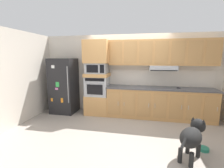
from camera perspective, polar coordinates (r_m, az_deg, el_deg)
name	(u,v)px	position (r m, az deg, el deg)	size (l,w,h in m)	color
ground_plane	(123,125)	(4.39, 4.02, -14.52)	(9.60, 9.60, 0.00)	#9E9389
back_kitchen_wall	(128,74)	(5.14, 5.81, 3.48)	(6.20, 0.12, 2.50)	beige
side_panel_left	(28,76)	(5.20, -28.08, 2.47)	(0.12, 7.10, 2.50)	beige
refrigerator	(64,86)	(5.39, -16.93, -0.59)	(0.76, 0.73, 1.76)	black
oven_base_cabinet	(98,104)	(5.16, -5.16, -7.27)	(0.74, 0.62, 0.60)	tan
built_in_oven	(97,86)	(5.02, -5.27, -0.70)	(0.70, 0.62, 0.60)	#A8AAAF
appliance_mid_shelf	(97,75)	(4.97, -5.32, 3.28)	(0.74, 0.62, 0.10)	tan
microwave	(97,68)	(4.95, -5.37, 5.69)	(0.64, 0.54, 0.32)	#A8AAAF
appliance_upper_cabinet	(97,52)	(4.94, -5.45, 11.48)	(0.74, 0.62, 0.68)	tan
lower_cabinet_run	(159,103)	(4.93, 16.54, -6.73)	(3.05, 0.63, 0.88)	tan
countertop_slab	(160,88)	(4.83, 16.79, -1.47)	(3.09, 0.64, 0.04)	#4C4C51
backsplash_panel	(159,78)	(5.07, 16.65, 2.14)	(3.09, 0.02, 0.50)	silver
upper_cabinet_with_hood	(161,53)	(4.87, 17.29, 10.46)	(3.05, 0.48, 0.88)	tan
screwdriver	(179,88)	(4.90, 22.93, -1.28)	(0.17, 0.17, 0.03)	black
dog	(193,135)	(3.27, 27.06, -16.13)	(0.64, 0.91, 0.67)	black
dog_food_bowl	(203,149)	(3.77, 30.09, -19.57)	(0.20, 0.20, 0.06)	#267F66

